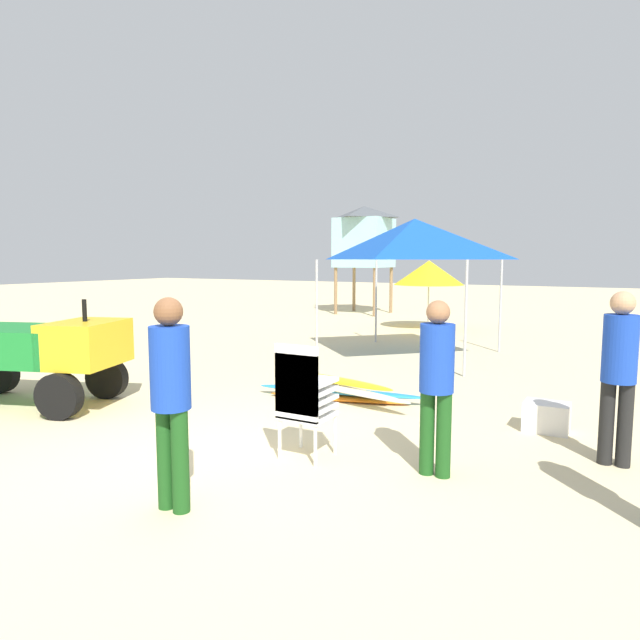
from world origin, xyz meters
TOP-DOWN VIEW (x-y plane):
  - ground at (0.00, 0.00)m, footprint 80.00×80.00m
  - utility_cart at (-3.41, 0.33)m, footprint 2.80×1.99m
  - stacked_plastic_chairs at (0.94, 0.34)m, footprint 0.48×0.48m
  - surfboard_pile at (0.15, 2.64)m, footprint 2.56×0.92m
  - lifeguard_near_left at (2.24, 0.60)m, footprint 0.32×0.32m
  - lifeguard_near_right at (3.72, 1.72)m, footprint 0.32×0.32m
  - lifeguard_far_right at (0.60, -1.14)m, footprint 0.32×0.32m
  - popup_canopy at (-0.15, 6.64)m, footprint 3.00×3.00m
  - lifeguard_tower at (-4.91, 14.55)m, footprint 1.98×1.98m
  - beach_umbrella_left at (-1.32, 11.25)m, footprint 2.02×2.02m
  - cooler_box at (2.99, 2.56)m, footprint 0.51×0.37m

SIDE VIEW (x-z plane):
  - ground at x=0.00m, z-range 0.00..0.00m
  - surfboard_pile at x=0.15m, z-range 0.00..0.32m
  - cooler_box at x=2.99m, z-range 0.00..0.35m
  - stacked_plastic_chairs at x=0.94m, z-range 0.10..1.30m
  - utility_cart at x=-3.41m, z-range 0.03..1.53m
  - lifeguard_near_left at x=2.24m, z-range 0.12..1.79m
  - lifeguard_near_right at x=3.72m, z-range 0.13..1.87m
  - lifeguard_far_right at x=0.60m, z-range 0.13..1.88m
  - beach_umbrella_left at x=-1.32m, z-range 0.65..2.65m
  - popup_canopy at x=-0.15m, z-range 1.01..3.87m
  - lifeguard_tower at x=-4.91m, z-range 0.88..4.86m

